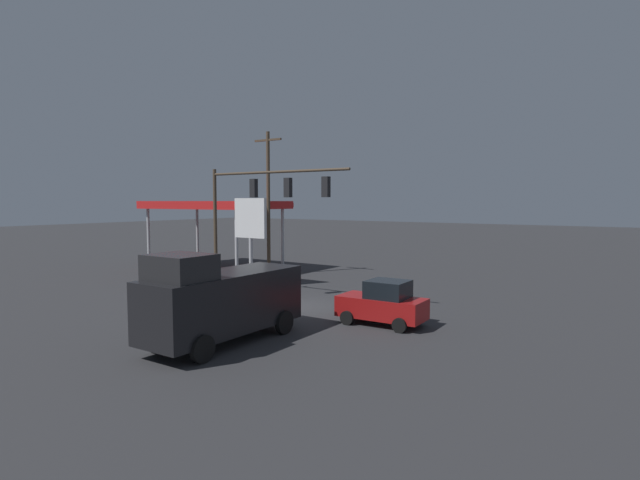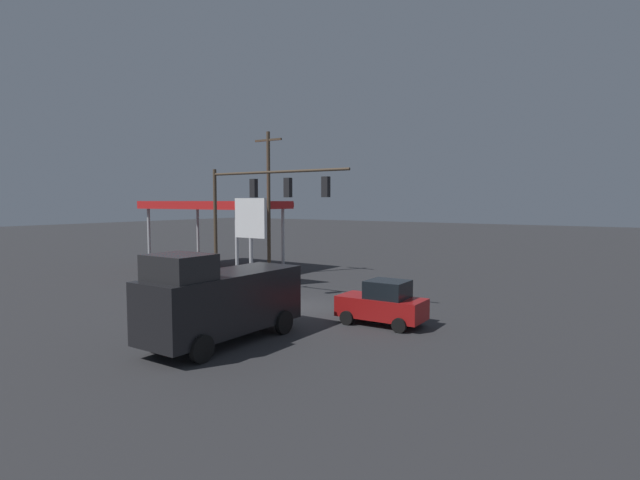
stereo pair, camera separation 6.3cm
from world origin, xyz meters
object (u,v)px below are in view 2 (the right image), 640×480
object	(u,v)px
price_sign	(251,222)
traffic_signal_assembly	(260,201)
hatchback_crossing	(383,303)
fire_hydrant	(168,296)
utility_pole	(269,200)
delivery_truck	(220,299)

from	to	relation	value
price_sign	traffic_signal_assembly	bearing A→B (deg)	137.73
hatchback_crossing	fire_hydrant	distance (m)	11.63
hatchback_crossing	utility_pole	bearing A→B (deg)	-33.77
traffic_signal_assembly	hatchback_crossing	bearing A→B (deg)	172.91
utility_pole	fire_hydrant	xyz separation A→B (m)	(-2.28, 10.97, -5.04)
utility_pole	hatchback_crossing	world-z (taller)	utility_pole
delivery_truck	price_sign	bearing A→B (deg)	-143.29
hatchback_crossing	fire_hydrant	xyz separation A→B (m)	(11.36, 2.42, -0.51)
traffic_signal_assembly	delivery_truck	size ratio (longest dim) A/B	1.33
utility_pole	hatchback_crossing	xyz separation A→B (m)	(-13.64, 8.56, -4.53)
traffic_signal_assembly	hatchback_crossing	world-z (taller)	traffic_signal_assembly
traffic_signal_assembly	fire_hydrant	distance (m)	6.96
traffic_signal_assembly	hatchback_crossing	size ratio (longest dim) A/B	2.35
utility_pole	price_sign	world-z (taller)	utility_pole
price_sign	hatchback_crossing	xyz separation A→B (m)	(-11.60, 4.35, -3.12)
price_sign	fire_hydrant	xyz separation A→B (m)	(-0.24, 6.77, -3.63)
traffic_signal_assembly	delivery_truck	bearing A→B (deg)	120.34
price_sign	delivery_truck	xyz separation A→B (m)	(-7.81, 10.39, -2.37)
traffic_signal_assembly	fire_hydrant	size ratio (longest dim) A/B	10.29
price_sign	hatchback_crossing	world-z (taller)	price_sign
traffic_signal_assembly	delivery_truck	xyz separation A→B (m)	(-4.11, 7.02, -3.73)
traffic_signal_assembly	hatchback_crossing	xyz separation A→B (m)	(-7.89, 0.98, -4.48)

